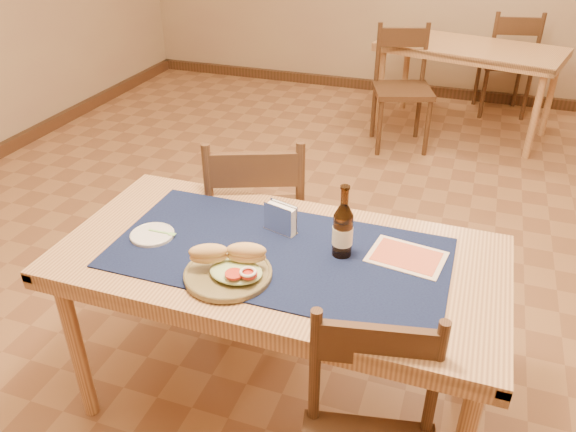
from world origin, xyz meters
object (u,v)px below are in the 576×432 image
(back_table, at_px, (470,55))
(beer_bottle, at_px, (343,230))
(main_table, at_px, (279,272))
(chair_main_far, at_px, (257,222))
(sandwich_plate, at_px, (230,268))
(napkin_holder, at_px, (281,219))

(back_table, relative_size, beer_bottle, 5.83)
(main_table, bearing_deg, back_table, 82.14)
(main_table, height_order, beer_bottle, beer_bottle)
(chair_main_far, height_order, sandwich_plate, chair_main_far)
(back_table, height_order, beer_bottle, beer_bottle)
(sandwich_plate, bearing_deg, beer_bottle, 37.99)
(chair_main_far, bearing_deg, sandwich_plate, -74.31)
(chair_main_far, relative_size, sandwich_plate, 3.29)
(chair_main_far, xyz_separation_m, beer_bottle, (0.53, -0.47, 0.34))
(main_table, bearing_deg, napkin_holder, 107.05)
(back_table, height_order, chair_main_far, chair_main_far)
(main_table, xyz_separation_m, sandwich_plate, (-0.11, -0.19, 0.12))
(main_table, bearing_deg, chair_main_far, 120.02)
(main_table, distance_m, back_table, 3.41)
(napkin_holder, bearing_deg, beer_bottle, -15.74)
(napkin_holder, bearing_deg, sandwich_plate, -101.32)
(chair_main_far, xyz_separation_m, sandwich_plate, (0.20, -0.73, 0.27))
(beer_bottle, distance_m, napkin_holder, 0.27)
(main_table, height_order, chair_main_far, chair_main_far)
(sandwich_plate, distance_m, beer_bottle, 0.41)
(chair_main_far, distance_m, beer_bottle, 0.79)
(back_table, xyz_separation_m, chair_main_far, (-0.78, -2.84, -0.16))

